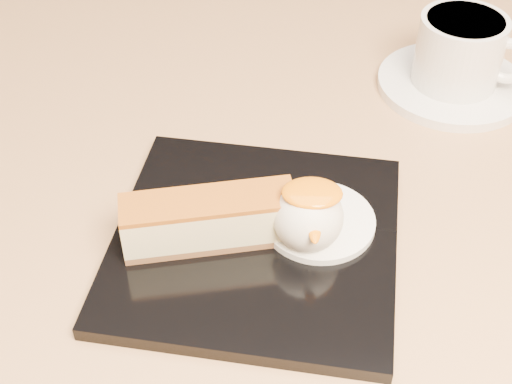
{
  "coord_description": "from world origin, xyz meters",
  "views": [
    {
      "loc": [
        -0.01,
        -0.41,
        1.13
      ],
      "look_at": [
        -0.03,
        -0.01,
        0.76
      ],
      "focal_mm": 50.0,
      "sensor_mm": 36.0,
      "label": 1
    }
  ],
  "objects_px": {
    "ice_cream_scoop": "(308,217)",
    "saucer": "(452,84)",
    "table": "(284,336)",
    "coffee_cup": "(462,50)",
    "dessert_plate": "(255,241)",
    "cheesecake": "(209,220)"
  },
  "relations": [
    {
      "from": "dessert_plate",
      "to": "ice_cream_scoop",
      "type": "relative_size",
      "value": 4.07
    },
    {
      "from": "saucer",
      "to": "coffee_cup",
      "type": "bearing_deg",
      "value": -21.94
    },
    {
      "from": "ice_cream_scoop",
      "to": "saucer",
      "type": "relative_size",
      "value": 0.36
    },
    {
      "from": "saucer",
      "to": "ice_cream_scoop",
      "type": "bearing_deg",
      "value": -123.28
    },
    {
      "from": "ice_cream_scoop",
      "to": "saucer",
      "type": "bearing_deg",
      "value": 56.72
    },
    {
      "from": "dessert_plate",
      "to": "saucer",
      "type": "height_order",
      "value": "dessert_plate"
    },
    {
      "from": "dessert_plate",
      "to": "coffee_cup",
      "type": "bearing_deg",
      "value": 49.35
    },
    {
      "from": "table",
      "to": "saucer",
      "type": "distance_m",
      "value": 0.31
    },
    {
      "from": "cheesecake",
      "to": "table",
      "type": "bearing_deg",
      "value": 15.75
    },
    {
      "from": "ice_cream_scoop",
      "to": "coffee_cup",
      "type": "distance_m",
      "value": 0.28
    },
    {
      "from": "ice_cream_scoop",
      "to": "saucer",
      "type": "distance_m",
      "value": 0.28
    },
    {
      "from": "cheesecake",
      "to": "saucer",
      "type": "distance_m",
      "value": 0.33
    },
    {
      "from": "ice_cream_scoop",
      "to": "dessert_plate",
      "type": "bearing_deg",
      "value": 172.87
    },
    {
      "from": "table",
      "to": "dessert_plate",
      "type": "height_order",
      "value": "dessert_plate"
    },
    {
      "from": "table",
      "to": "coffee_cup",
      "type": "bearing_deg",
      "value": 50.04
    },
    {
      "from": "table",
      "to": "dessert_plate",
      "type": "xyz_separation_m",
      "value": [
        -0.03,
        -0.03,
        0.16
      ]
    },
    {
      "from": "dessert_plate",
      "to": "cheesecake",
      "type": "distance_m",
      "value": 0.04
    },
    {
      "from": "table",
      "to": "saucer",
      "type": "relative_size",
      "value": 5.33
    },
    {
      "from": "table",
      "to": "cheesecake",
      "type": "bearing_deg",
      "value": -152.93
    },
    {
      "from": "table",
      "to": "cheesecake",
      "type": "distance_m",
      "value": 0.2
    },
    {
      "from": "dessert_plate",
      "to": "cheesecake",
      "type": "xyz_separation_m",
      "value": [
        -0.04,
        -0.01,
        0.03
      ]
    },
    {
      "from": "dessert_plate",
      "to": "ice_cream_scoop",
      "type": "height_order",
      "value": "ice_cream_scoop"
    }
  ]
}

